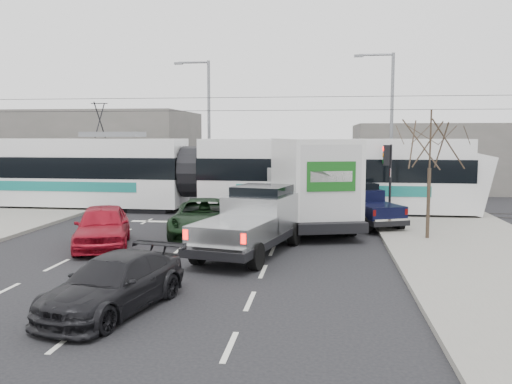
# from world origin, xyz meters

# --- Properties ---
(ground) EXTENTS (120.00, 120.00, 0.00)m
(ground) POSITION_xyz_m (0.00, 0.00, 0.00)
(ground) COLOR black
(ground) RESTS_ON ground
(sidewalk_right) EXTENTS (6.00, 60.00, 0.15)m
(sidewalk_right) POSITION_xyz_m (9.00, 0.00, 0.07)
(sidewalk_right) COLOR gray
(sidewalk_right) RESTS_ON ground
(rails) EXTENTS (60.00, 1.60, 0.03)m
(rails) POSITION_xyz_m (0.00, 10.00, 0.01)
(rails) COLOR #33302D
(rails) RESTS_ON ground
(building_left) EXTENTS (14.00, 10.00, 6.00)m
(building_left) POSITION_xyz_m (-14.00, 22.00, 3.00)
(building_left) COLOR slate
(building_left) RESTS_ON ground
(building_right) EXTENTS (12.00, 10.00, 5.00)m
(building_right) POSITION_xyz_m (12.00, 24.00, 2.50)
(building_right) COLOR slate
(building_right) RESTS_ON ground
(bare_tree) EXTENTS (2.40, 2.40, 5.00)m
(bare_tree) POSITION_xyz_m (7.60, 2.50, 3.79)
(bare_tree) COLOR #47382B
(bare_tree) RESTS_ON ground
(traffic_signal) EXTENTS (0.44, 0.44, 3.60)m
(traffic_signal) POSITION_xyz_m (6.47, 6.50, 2.74)
(traffic_signal) COLOR black
(traffic_signal) RESTS_ON ground
(street_lamp_near) EXTENTS (2.38, 0.25, 9.00)m
(street_lamp_near) POSITION_xyz_m (7.31, 14.00, 5.11)
(street_lamp_near) COLOR slate
(street_lamp_near) RESTS_ON ground
(street_lamp_far) EXTENTS (2.38, 0.25, 9.00)m
(street_lamp_far) POSITION_xyz_m (-4.19, 16.00, 5.11)
(street_lamp_far) COLOR slate
(street_lamp_far) RESTS_ON ground
(catenary) EXTENTS (60.00, 0.20, 7.00)m
(catenary) POSITION_xyz_m (0.00, 10.00, 3.88)
(catenary) COLOR black
(catenary) RESTS_ON ground
(tram) EXTENTS (29.09, 3.55, 5.93)m
(tram) POSITION_xyz_m (-3.65, 9.71, 2.10)
(tram) COLOR white
(tram) RESTS_ON ground
(silver_pickup) EXTENTS (3.63, 6.71, 2.32)m
(silver_pickup) POSITION_xyz_m (1.07, -0.22, 1.15)
(silver_pickup) COLOR black
(silver_pickup) RESTS_ON ground
(box_truck) EXTENTS (4.80, 8.49, 4.02)m
(box_truck) POSITION_xyz_m (2.89, 5.02, 1.99)
(box_truck) COLOR black
(box_truck) RESTS_ON ground
(navy_pickup) EXTENTS (3.31, 4.89, 1.94)m
(navy_pickup) POSITION_xyz_m (5.39, 5.97, 0.96)
(navy_pickup) COLOR black
(navy_pickup) RESTS_ON ground
(green_car) EXTENTS (3.23, 5.75, 1.52)m
(green_car) POSITION_xyz_m (-1.43, 2.69, 0.76)
(green_car) COLOR black
(green_car) RESTS_ON ground
(red_car) EXTENTS (3.26, 5.04, 1.60)m
(red_car) POSITION_xyz_m (-4.65, -0.13, 0.80)
(red_car) COLOR maroon
(red_car) RESTS_ON ground
(dark_car) EXTENTS (2.84, 4.82, 1.31)m
(dark_car) POSITION_xyz_m (-1.42, -7.12, 0.66)
(dark_car) COLOR black
(dark_car) RESTS_ON ground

